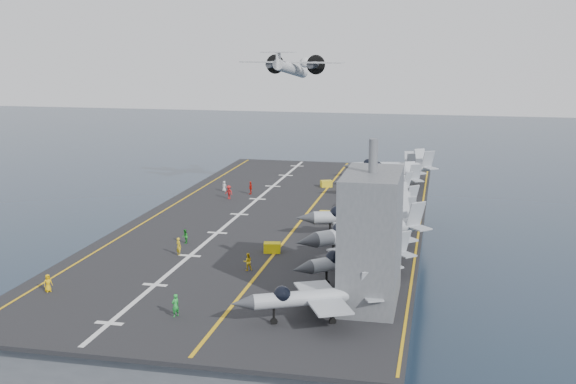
% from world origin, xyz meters
% --- Properties ---
extents(ground, '(500.00, 500.00, 0.00)m').
position_xyz_m(ground, '(0.00, 0.00, 0.00)').
color(ground, '#142135').
rests_on(ground, ground).
extents(hull, '(36.00, 90.00, 10.00)m').
position_xyz_m(hull, '(0.00, 0.00, 5.00)').
color(hull, '#56595E').
rests_on(hull, ground).
extents(flight_deck, '(38.00, 92.00, 0.40)m').
position_xyz_m(flight_deck, '(0.00, 0.00, 10.20)').
color(flight_deck, black).
rests_on(flight_deck, hull).
extents(foul_line, '(0.35, 90.00, 0.02)m').
position_xyz_m(foul_line, '(3.00, 0.00, 10.42)').
color(foul_line, gold).
rests_on(foul_line, flight_deck).
extents(landing_centerline, '(0.50, 90.00, 0.02)m').
position_xyz_m(landing_centerline, '(-6.00, 0.00, 10.42)').
color(landing_centerline, silver).
rests_on(landing_centerline, flight_deck).
extents(deck_edge_port, '(0.25, 90.00, 0.02)m').
position_xyz_m(deck_edge_port, '(-17.00, 0.00, 10.42)').
color(deck_edge_port, gold).
rests_on(deck_edge_port, flight_deck).
extents(deck_edge_stbd, '(0.25, 90.00, 0.02)m').
position_xyz_m(deck_edge_stbd, '(18.50, 0.00, 10.42)').
color(deck_edge_stbd, gold).
rests_on(deck_edge_stbd, flight_deck).
extents(island_superstructure, '(5.00, 10.00, 15.00)m').
position_xyz_m(island_superstructure, '(15.00, -30.00, 17.90)').
color(island_superstructure, '#56595E').
rests_on(island_superstructure, flight_deck).
extents(fighter_jet_0, '(15.11, 13.10, 4.41)m').
position_xyz_m(fighter_jet_0, '(10.84, -35.64, 12.61)').
color(fighter_jet_0, '#9399A3').
rests_on(fighter_jet_0, flight_deck).
extents(fighter_jet_1, '(15.82, 15.55, 4.63)m').
position_xyz_m(fighter_jet_1, '(13.16, -24.07, 12.71)').
color(fighter_jet_1, '#8E959F').
rests_on(fighter_jet_1, flight_deck).
extents(fighter_jet_2, '(19.33, 18.98, 5.65)m').
position_xyz_m(fighter_jet_2, '(13.18, -15.36, 13.22)').
color(fighter_jet_2, gray).
rests_on(fighter_jet_2, flight_deck).
extents(fighter_jet_3, '(16.83, 13.65, 5.07)m').
position_xyz_m(fighter_jet_3, '(11.82, -7.35, 12.93)').
color(fighter_jet_3, '#9CA2AC').
rests_on(fighter_jet_3, flight_deck).
extents(fighter_jet_4, '(15.96, 15.79, 4.68)m').
position_xyz_m(fighter_jet_4, '(13.13, -0.46, 12.74)').
color(fighter_jet_4, '#949DA4').
rests_on(fighter_jet_4, flight_deck).
extents(fighter_jet_5, '(14.44, 15.28, 4.42)m').
position_xyz_m(fighter_jet_5, '(12.62, 10.42, 12.61)').
color(fighter_jet_5, gray).
rests_on(fighter_jet_5, flight_deck).
extents(fighter_jet_6, '(16.38, 14.11, 4.79)m').
position_xyz_m(fighter_jet_6, '(12.06, 17.43, 12.80)').
color(fighter_jet_6, '#929BA1').
rests_on(fighter_jet_6, flight_deck).
extents(fighter_jet_7, '(18.78, 17.56, 5.43)m').
position_xyz_m(fighter_jet_7, '(13.45, 26.15, 13.11)').
color(fighter_jet_7, gray).
rests_on(fighter_jet_7, flight_deck).
extents(fighter_jet_8, '(14.45, 11.38, 4.43)m').
position_xyz_m(fighter_jet_8, '(11.13, 31.64, 12.61)').
color(fighter_jet_8, '#9199A0').
rests_on(fighter_jet_8, flight_deck).
extents(tow_cart_a, '(2.05, 1.52, 1.12)m').
position_xyz_m(tow_cart_a, '(2.64, -16.73, 10.96)').
color(tow_cart_a, '#D3C009').
rests_on(tow_cart_a, flight_deck).
extents(tow_cart_b, '(1.82, 1.23, 1.07)m').
position_xyz_m(tow_cart_b, '(6.08, -0.04, 10.93)').
color(tow_cart_b, gold).
rests_on(tow_cart_b, flight_deck).
extents(tow_cart_c, '(2.11, 1.80, 1.07)m').
position_xyz_m(tow_cart_c, '(2.67, 21.34, 10.94)').
color(tow_cart_c, gold).
rests_on(tow_cart_c, flight_deck).
extents(crew_0, '(1.16, 1.23, 1.71)m').
position_xyz_m(crew_0, '(-15.21, -33.89, 11.26)').
color(crew_0, '#ECB30A').
rests_on(crew_0, flight_deck).
extents(crew_1, '(1.47, 1.36, 2.04)m').
position_xyz_m(crew_1, '(-7.27, -20.00, 11.42)').
color(crew_1, gold).
rests_on(crew_1, flight_deck).
extents(crew_2, '(0.93, 1.16, 1.70)m').
position_xyz_m(crew_2, '(-8.27, -15.30, 11.25)').
color(crew_2, '#1C8824').
rests_on(crew_2, flight_deck).
extents(crew_3, '(1.47, 1.24, 2.07)m').
position_xyz_m(crew_3, '(-10.28, 9.26, 11.43)').
color(crew_3, '#B21919').
rests_on(crew_3, flight_deck).
extents(crew_4, '(0.81, 1.21, 2.01)m').
position_xyz_m(crew_4, '(-7.96, 13.29, 11.40)').
color(crew_4, red).
rests_on(crew_4, flight_deck).
extents(crew_5, '(1.13, 0.88, 1.68)m').
position_xyz_m(crew_5, '(-12.59, 14.40, 11.24)').
color(crew_5, silver).
rests_on(crew_5, flight_deck).
extents(crew_6, '(1.34, 1.47, 2.04)m').
position_xyz_m(crew_6, '(-1.06, -37.31, 11.42)').
color(crew_6, green).
rests_on(crew_6, flight_deck).
extents(crew_7, '(1.33, 1.16, 1.87)m').
position_xyz_m(crew_7, '(1.66, -23.56, 11.33)').
color(crew_7, yellow).
rests_on(crew_7, flight_deck).
extents(transport_plane, '(25.03, 19.12, 5.38)m').
position_xyz_m(transport_plane, '(-10.78, 56.91, 28.06)').
color(transport_plane, silver).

